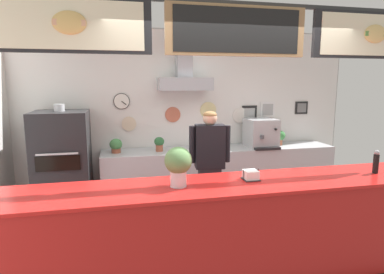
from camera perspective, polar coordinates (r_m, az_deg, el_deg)
The scene contains 14 objects.
ground_plane at distance 3.89m, azimuth 6.58°, elevation -20.73°, with size 6.69×6.69×0.00m, color #514C47.
back_wall_assembly at distance 5.39m, azimuth -0.45°, elevation 4.59°, with size 5.58×2.42×2.79m.
service_counter at distance 3.36m, azimuth 8.79°, elevation -16.05°, with size 4.66×0.71×1.03m.
back_prep_counter at distance 5.46m, azimuth 4.90°, elevation -6.60°, with size 3.77×0.64×0.90m.
pizza_oven at distance 5.04m, azimuth -21.49°, elevation -4.63°, with size 0.75×0.76×1.65m.
shop_worker at distance 4.21m, azimuth 3.07°, elevation -5.51°, with size 0.52×0.26×1.60m.
espresso_machine at distance 5.53m, azimuth 11.87°, elevation 0.68°, with size 0.47×0.56×0.46m.
potted_sage at distance 5.09m, azimuth -5.71°, elevation -1.10°, with size 0.15×0.15×0.22m.
potted_rosemary at distance 5.34m, azimuth 5.40°, elevation -0.45°, with size 0.19×0.19×0.24m.
potted_thyme at distance 5.10m, azimuth -13.08°, elevation -1.42°, with size 0.19×0.19×0.22m.
potted_oregano at distance 5.75m, azimuth 14.96°, elevation 0.09°, with size 0.19×0.19×0.25m.
basil_vase at distance 2.95m, azimuth -2.40°, elevation -4.83°, with size 0.25×0.25×0.36m.
napkin_holder at distance 3.24m, azimuth 10.17°, elevation -6.59°, with size 0.16×0.15×0.11m.
pepper_grinder at distance 3.89m, azimuth 29.34°, elevation -3.79°, with size 0.06×0.06×0.24m.
Camera 1 is at (-1.14, -3.16, 1.96)m, focal length 30.69 mm.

